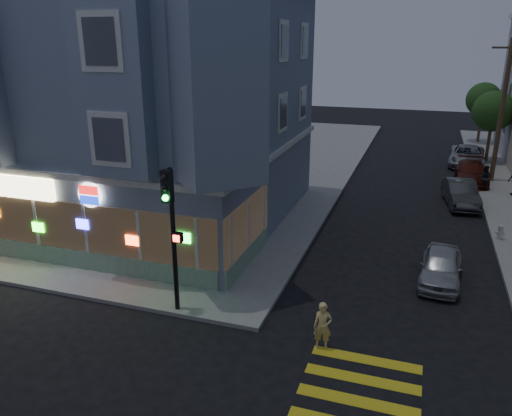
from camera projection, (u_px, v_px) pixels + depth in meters
The scene contains 14 objects.
ground at pixel (145, 349), 15.29m from camera, with size 120.00×120.00×0.00m, color black.
sidewalk_nw at pixel (146, 157), 40.00m from camera, with size 33.00×42.00×0.15m, color gray.
corner_building at pixel (145, 107), 25.10m from camera, with size 14.60×14.60×11.40m.
utility_pole at pixel (502, 110), 31.65m from camera, with size 2.20×0.30×9.00m.
street_tree_near at pixel (493, 111), 37.25m from camera, with size 3.00×3.00×5.30m.
street_tree_far at pixel (484, 100), 44.43m from camera, with size 3.00×3.00×5.30m.
running_child at pixel (323, 326), 15.10m from camera, with size 0.57×0.37×1.55m, color #F0D27A.
pedestrian_a at pixel (485, 178), 30.80m from camera, with size 0.75×0.59×1.55m, color black.
parked_car_a at pixel (441, 267), 19.37m from camera, with size 1.52×3.78×1.29m, color #AAACB2.
parked_car_b at pixel (461, 193), 28.37m from camera, with size 1.51×4.33×1.43m, color #343639.
parked_car_c at pixel (472, 173), 32.76m from camera, with size 1.96×4.82×1.40m, color #501A12.
parked_car_d at pixel (467, 156), 37.42m from camera, with size 2.43×5.27×1.46m, color #9DA3A8.
traffic_signal at pixel (171, 218), 16.11m from camera, with size 0.58×0.56×5.03m.
fire_hydrant at pixel (500, 232), 23.22m from camera, with size 0.42×0.24×0.72m.
Camera 1 is at (7.42, -11.31, 9.01)m, focal length 35.00 mm.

